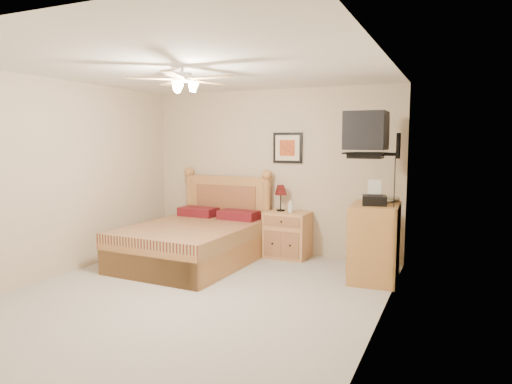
# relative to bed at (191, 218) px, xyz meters

# --- Properties ---
(floor) EXTENTS (4.50, 4.50, 0.00)m
(floor) POSITION_rel_bed_xyz_m (0.76, -1.12, -0.65)
(floor) COLOR #A49E94
(floor) RESTS_ON ground
(ceiling) EXTENTS (4.00, 4.50, 0.04)m
(ceiling) POSITION_rel_bed_xyz_m (0.76, -1.12, 1.85)
(ceiling) COLOR white
(ceiling) RESTS_ON ground
(wall_back) EXTENTS (4.00, 0.04, 2.50)m
(wall_back) POSITION_rel_bed_xyz_m (0.76, 1.13, 0.60)
(wall_back) COLOR #C5B091
(wall_back) RESTS_ON ground
(wall_front) EXTENTS (4.00, 0.04, 2.50)m
(wall_front) POSITION_rel_bed_xyz_m (0.76, -3.37, 0.60)
(wall_front) COLOR #C5B091
(wall_front) RESTS_ON ground
(wall_left) EXTENTS (0.04, 4.50, 2.50)m
(wall_left) POSITION_rel_bed_xyz_m (-1.24, -1.12, 0.60)
(wall_left) COLOR #C5B091
(wall_left) RESTS_ON ground
(wall_right) EXTENTS (0.04, 4.50, 2.50)m
(wall_right) POSITION_rel_bed_xyz_m (2.76, -1.12, 0.60)
(wall_right) COLOR #C5B091
(wall_right) RESTS_ON ground
(bed) EXTENTS (1.60, 2.06, 1.30)m
(bed) POSITION_rel_bed_xyz_m (0.00, 0.00, 0.00)
(bed) COLOR #A06A3C
(bed) RESTS_ON ground
(nightstand) EXTENTS (0.64, 0.49, 0.68)m
(nightstand) POSITION_rel_bed_xyz_m (1.12, 0.88, -0.31)
(nightstand) COLOR tan
(nightstand) RESTS_ON ground
(table_lamp) EXTENTS (0.25, 0.25, 0.39)m
(table_lamp) POSITION_rel_bed_xyz_m (0.98, 0.94, 0.23)
(table_lamp) COLOR #561112
(table_lamp) RESTS_ON nightstand
(lotion_bottle) EXTENTS (0.09, 0.09, 0.22)m
(lotion_bottle) POSITION_rel_bed_xyz_m (1.18, 0.83, 0.14)
(lotion_bottle) COLOR silver
(lotion_bottle) RESTS_ON nightstand
(framed_picture) EXTENTS (0.46, 0.04, 0.46)m
(framed_picture) POSITION_rel_bed_xyz_m (1.03, 1.11, 0.97)
(framed_picture) COLOR black
(framed_picture) RESTS_ON wall_back
(dresser) EXTENTS (0.61, 0.84, 0.95)m
(dresser) POSITION_rel_bed_xyz_m (2.49, 0.29, -0.17)
(dresser) COLOR olive
(dresser) RESTS_ON ground
(fax_machine) EXTENTS (0.34, 0.35, 0.30)m
(fax_machine) POSITION_rel_bed_xyz_m (2.48, 0.20, 0.45)
(fax_machine) COLOR black
(fax_machine) RESTS_ON dresser
(magazine_lower) EXTENTS (0.30, 0.35, 0.03)m
(magazine_lower) POSITION_rel_bed_xyz_m (2.47, 0.61, 0.32)
(magazine_lower) COLOR beige
(magazine_lower) RESTS_ON dresser
(magazine_upper) EXTENTS (0.26, 0.32, 0.02)m
(magazine_upper) POSITION_rel_bed_xyz_m (2.51, 0.63, 0.34)
(magazine_upper) COLOR gray
(magazine_upper) RESTS_ON magazine_lower
(wall_tv) EXTENTS (0.56, 0.46, 0.58)m
(wall_tv) POSITION_rel_bed_xyz_m (2.51, 0.22, 1.16)
(wall_tv) COLOR black
(wall_tv) RESTS_ON wall_right
(ceiling_fan) EXTENTS (1.14, 1.14, 0.28)m
(ceiling_fan) POSITION_rel_bed_xyz_m (0.76, -1.32, 1.71)
(ceiling_fan) COLOR white
(ceiling_fan) RESTS_ON ceiling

